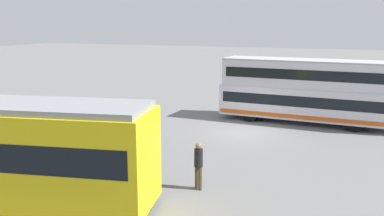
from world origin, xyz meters
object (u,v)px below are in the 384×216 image
Objects in this scene: double_decker_bus at (307,91)px; info_sign at (26,114)px; pedestrian_near_railing at (146,134)px; pedestrian_crossing at (198,162)px.

double_decker_bus is 4.84× the size of info_sign.
pedestrian_near_railing is 0.89× the size of pedestrian_crossing.
pedestrian_crossing reaches higher than pedestrian_near_railing.
pedestrian_crossing is at bearing 78.59° from double_decker_bus.
info_sign is at bearing -13.47° from pedestrian_crossing.
info_sign is at bearing 37.74° from double_decker_bus.
pedestrian_crossing is at bearing 166.53° from info_sign.
info_sign is (10.27, -2.46, 0.50)m from pedestrian_crossing.
info_sign reaches higher than pedestrian_near_railing.
pedestrian_crossing is 0.81× the size of info_sign.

